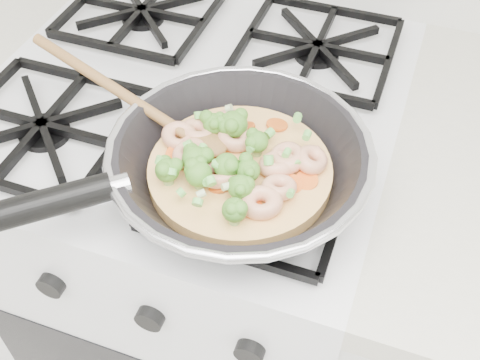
% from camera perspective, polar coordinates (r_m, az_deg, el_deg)
% --- Properties ---
extents(stove, '(0.60, 0.60, 0.92)m').
position_cam_1_polar(stove, '(1.21, -3.49, -8.10)').
color(stove, white).
rests_on(stove, ground).
extents(skillet, '(0.46, 0.38, 0.10)m').
position_cam_1_polar(skillet, '(0.69, -0.56, 1.54)').
color(skillet, black).
rests_on(skillet, stove).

